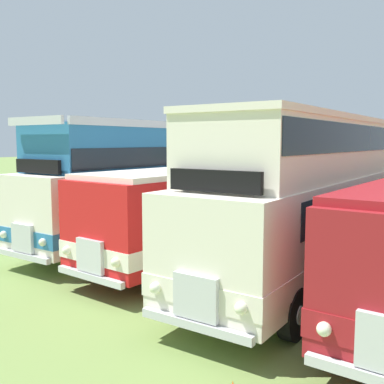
% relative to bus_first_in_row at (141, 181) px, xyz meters
% --- Properties ---
extents(ground_plane, '(200.00, 200.00, 0.00)m').
position_rel_bus_first_in_row_xyz_m(ground_plane, '(8.43, -0.32, -2.36)').
color(ground_plane, olive).
extents(bus_first_in_row, '(2.88, 10.14, 4.52)m').
position_rel_bus_first_in_row_xyz_m(bus_first_in_row, '(0.00, 0.00, 0.00)').
color(bus_first_in_row, silver).
rests_on(bus_first_in_row, ground).
extents(bus_second_in_row, '(2.81, 10.06, 2.99)m').
position_rel_bus_first_in_row_xyz_m(bus_second_in_row, '(3.38, -0.29, -0.60)').
color(bus_second_in_row, red).
rests_on(bus_second_in_row, ground).
extents(bus_third_in_row, '(2.91, 11.06, 4.49)m').
position_rel_bus_first_in_row_xyz_m(bus_third_in_row, '(6.74, -0.53, 0.12)').
color(bus_third_in_row, silver).
rests_on(bus_third_in_row, ground).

